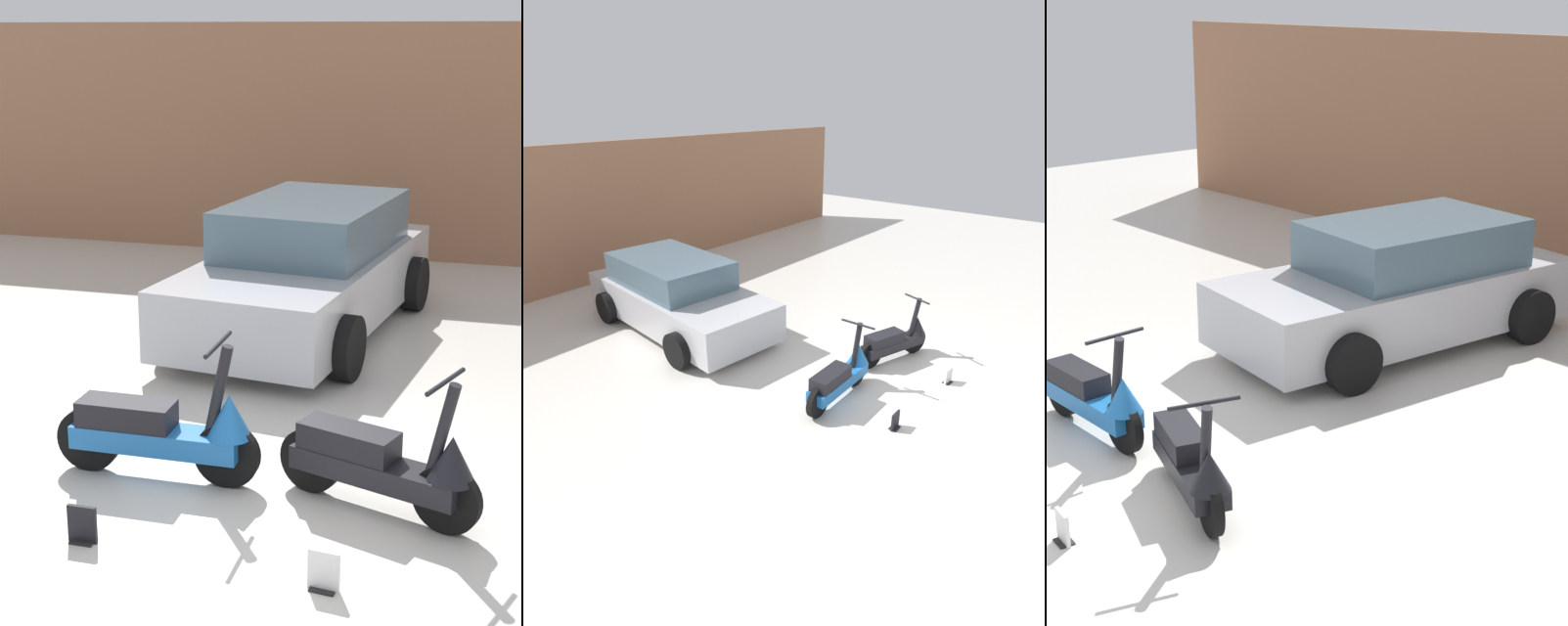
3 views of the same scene
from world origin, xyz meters
TOP-DOWN VIEW (x-y plane):
  - ground_plane at (0.00, 0.00)m, footprint 28.00×28.00m
  - wall_back at (0.00, 8.38)m, footprint 19.60×0.12m
  - scooter_front_left at (-0.81, 0.68)m, footprint 1.60×0.57m
  - scooter_front_right at (0.84, 0.59)m, footprint 1.49×0.77m
  - car_rear_left at (-0.67, 4.62)m, footprint 2.44×4.41m
  - placard_near_left_scooter at (-1.00, -0.35)m, footprint 0.20×0.12m
  - placard_near_right_scooter at (0.65, -0.46)m, footprint 0.20×0.14m

SIDE VIEW (x-z plane):
  - ground_plane at x=0.00m, z-range 0.00..0.00m
  - placard_near_left_scooter at x=-1.00m, z-range -0.02..0.24m
  - placard_near_right_scooter at x=0.65m, z-range -0.02..0.24m
  - scooter_front_right at x=0.84m, z-range -0.16..0.92m
  - scooter_front_left at x=-0.81m, z-range -0.16..0.95m
  - car_rear_left at x=-0.67m, z-range -0.03..1.40m
  - wall_back at x=0.00m, z-range 0.00..3.35m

